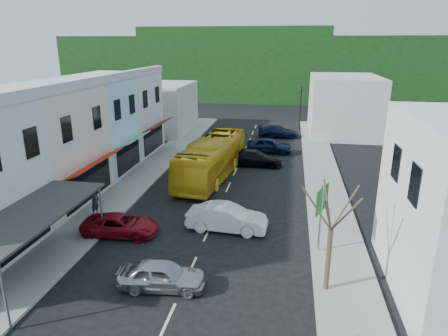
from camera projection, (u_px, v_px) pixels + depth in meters
ground at (207, 233)px, 23.90m from camera, size 120.00×120.00×0.00m
sidewalk_left at (146, 173)px, 34.46m from camera, size 3.00×52.00×0.15m
sidewalk_right at (324, 183)px, 32.10m from camera, size 3.00×52.00×0.15m
shopfront_row at (55, 140)px, 29.36m from camera, size 8.25×30.00×8.00m
distant_block_left at (158, 108)px, 50.28m from camera, size 8.00×10.00×6.00m
distant_block_right at (344, 105)px, 49.32m from camera, size 8.00×12.00×7.00m
hillside at (264, 63)px, 83.32m from camera, size 80.00×26.00×14.00m
bus at (212, 159)px, 33.33m from camera, size 3.77×11.81×3.10m
car_silver at (162, 275)px, 18.30m from camera, size 4.54×2.19×1.40m
car_white at (227, 219)px, 24.04m from camera, size 4.50×2.07×1.40m
car_red at (120, 224)px, 23.46m from camera, size 4.71×2.19×1.40m
car_black_near at (255, 158)px, 36.71m from camera, size 4.51×1.86×1.40m
car_navy_mid at (269, 146)px, 41.01m from camera, size 4.50×2.07×1.40m
car_black_far at (225, 140)px, 43.54m from camera, size 4.60×2.36×1.40m
car_navy_far at (278, 132)px, 47.68m from camera, size 4.56×1.99×1.40m
pedestrian_left at (95, 203)px, 25.74m from camera, size 0.52×0.67×1.70m
direction_sign at (321, 220)px, 21.03m from camera, size 1.45×1.89×3.89m
street_tree at (331, 230)px, 17.35m from camera, size 3.06×3.06×6.18m
traffic_signal at (301, 108)px, 51.31m from camera, size 0.62×1.14×5.54m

